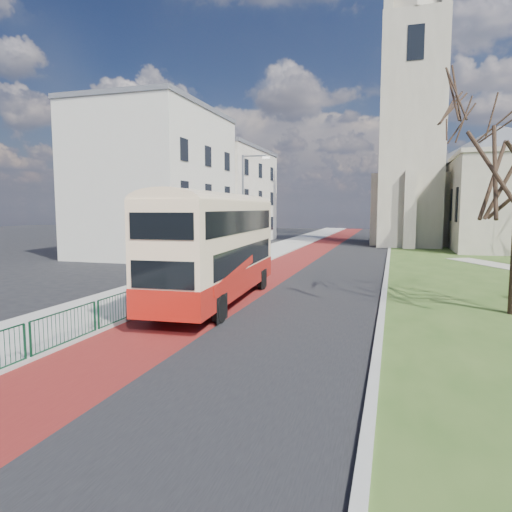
% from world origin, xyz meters
% --- Properties ---
extents(ground, '(160.00, 160.00, 0.00)m').
position_xyz_m(ground, '(0.00, 0.00, 0.00)').
color(ground, black).
rests_on(ground, ground).
extents(road_carriageway, '(9.00, 120.00, 0.01)m').
position_xyz_m(road_carriageway, '(1.50, 20.00, 0.01)').
color(road_carriageway, black).
rests_on(road_carriageway, ground).
extents(bus_lane, '(3.40, 120.00, 0.01)m').
position_xyz_m(bus_lane, '(-1.20, 20.00, 0.01)').
color(bus_lane, '#591414').
rests_on(bus_lane, ground).
extents(pavement_west, '(4.00, 120.00, 0.12)m').
position_xyz_m(pavement_west, '(-5.00, 20.00, 0.06)').
color(pavement_west, gray).
rests_on(pavement_west, ground).
extents(kerb_west, '(0.25, 120.00, 0.13)m').
position_xyz_m(kerb_west, '(-3.00, 20.00, 0.07)').
color(kerb_west, '#999993').
rests_on(kerb_west, ground).
extents(kerb_east, '(0.25, 80.00, 0.13)m').
position_xyz_m(kerb_east, '(6.10, 22.00, 0.07)').
color(kerb_east, '#999993').
rests_on(kerb_east, ground).
extents(pedestrian_railing, '(0.07, 24.00, 1.12)m').
position_xyz_m(pedestrian_railing, '(-2.95, 4.00, 0.55)').
color(pedestrian_railing, '#0D3C23').
rests_on(pedestrian_railing, ground).
extents(gothic_church, '(16.38, 18.00, 40.00)m').
position_xyz_m(gothic_church, '(12.56, 38.00, 13.13)').
color(gothic_church, gray).
rests_on(gothic_church, ground).
extents(street_block_near, '(10.30, 14.30, 13.00)m').
position_xyz_m(street_block_near, '(-14.00, 22.00, 6.51)').
color(street_block_near, beige).
rests_on(street_block_near, ground).
extents(street_block_far, '(10.30, 16.30, 11.50)m').
position_xyz_m(street_block_far, '(-14.00, 38.00, 5.76)').
color(street_block_far, beige).
rests_on(street_block_far, ground).
extents(streetlamp, '(2.13, 0.18, 8.00)m').
position_xyz_m(streetlamp, '(-4.35, 18.00, 4.59)').
color(streetlamp, gray).
rests_on(streetlamp, pavement_west).
extents(bus, '(3.24, 11.27, 4.66)m').
position_xyz_m(bus, '(-0.95, 3.72, 2.66)').
color(bus, '#A6170F').
rests_on(bus, ground).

